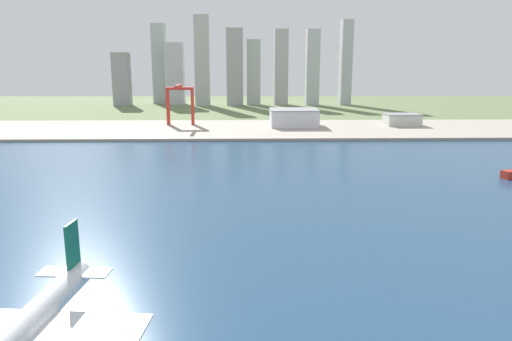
{
  "coord_description": "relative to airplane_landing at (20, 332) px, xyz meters",
  "views": [
    {
      "loc": [
        12.0,
        21.16,
        62.39
      ],
      "look_at": [
        16.86,
        214.27,
        20.08
      ],
      "focal_mm": 33.64,
      "sensor_mm": 36.0,
      "label": 1
    }
  ],
  "objects": [
    {
      "name": "warehouse_annex",
      "position": [
        196.17,
        421.94,
        -14.91
      ],
      "size": [
        34.43,
        25.32,
        11.8
      ],
      "color": "silver",
      "rests_on": "industrial_pier"
    },
    {
      "name": "airplane_landing",
      "position": [
        0.0,
        0.0,
        0.0
      ],
      "size": [
        37.23,
        45.64,
        15.24
      ],
      "color": "silver"
    },
    {
      "name": "port_crane_red",
      "position": [
        -31.86,
        431.3,
        9.08
      ],
      "size": [
        27.65,
        40.58,
        41.23
      ],
      "color": "#B72D23",
      "rests_on": "industrial_pier"
    },
    {
      "name": "ground_plane",
      "position": [
        21.78,
        213.02,
        -23.34
      ],
      "size": [
        2400.0,
        2400.0,
        0.0
      ],
      "primitive_type": "plane",
      "color": "#617348"
    },
    {
      "name": "water_bay",
      "position": [
        21.78,
        153.02,
        -23.26
      ],
      "size": [
        840.0,
        360.0,
        0.15
      ],
      "primitive_type": "cube",
      "color": "navy",
      "rests_on": "ground"
    },
    {
      "name": "industrial_pier",
      "position": [
        21.78,
        403.02,
        -22.09
      ],
      "size": [
        840.0,
        140.0,
        2.5
      ],
      "primitive_type": "cube",
      "color": "#A99E90",
      "rests_on": "ground"
    },
    {
      "name": "distant_skyline",
      "position": [
        13.26,
        725.3,
        35.13
      ],
      "size": [
        378.72,
        73.45,
        139.76
      ],
      "color": "#95959E",
      "rests_on": "ground"
    },
    {
      "name": "warehouse_main",
      "position": [
        84.17,
        419.06,
        -12.28
      ],
      "size": [
        47.98,
        41.14,
        17.07
      ],
      "color": "silver",
      "rests_on": "industrial_pier"
    }
  ]
}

